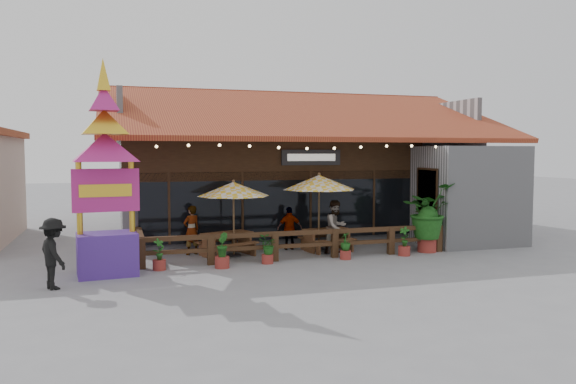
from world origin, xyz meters
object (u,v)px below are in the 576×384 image
object	(u,v)px
umbrella_left	(233,189)
tropical_plant	(428,213)
thai_sign_tower	(105,153)
umbrella_right	(319,183)
picnic_table_right	(327,236)
picnic_table_left	(227,240)
pedestrian	(53,254)

from	to	relation	value
umbrella_left	tropical_plant	bearing A→B (deg)	-10.19
thai_sign_tower	tropical_plant	size ratio (longest dim) A/B	2.71
umbrella_right	picnic_table_right	distance (m)	1.86
picnic_table_left	picnic_table_right	world-z (taller)	picnic_table_left
pedestrian	umbrella_left	bearing A→B (deg)	-83.98
thai_sign_tower	tropical_plant	bearing A→B (deg)	3.48
picnic_table_right	tropical_plant	xyz separation A→B (m)	(3.18, -1.20, 0.83)
umbrella_left	umbrella_right	size ratio (longest dim) A/B	0.92
umbrella_left	umbrella_right	world-z (taller)	umbrella_right
tropical_plant	pedestrian	bearing A→B (deg)	-170.73
tropical_plant	thai_sign_tower	bearing A→B (deg)	-176.52
picnic_table_left	thai_sign_tower	bearing A→B (deg)	-152.84
pedestrian	picnic_table_right	bearing A→B (deg)	-94.43
picnic_table_right	thai_sign_tower	world-z (taller)	thai_sign_tower
umbrella_right	picnic_table_left	bearing A→B (deg)	178.81
umbrella_right	picnic_table_right	size ratio (longest dim) A/B	1.56
umbrella_right	pedestrian	xyz separation A→B (m)	(-8.10, -3.09, -1.47)
picnic_table_left	picnic_table_right	size ratio (longest dim) A/B	1.14
thai_sign_tower	picnic_table_left	bearing A→B (deg)	27.16
umbrella_left	pedestrian	bearing A→B (deg)	-149.35
umbrella_right	tropical_plant	distance (m)	3.81
picnic_table_left	thai_sign_tower	distance (m)	5.03
picnic_table_right	tropical_plant	bearing A→B (deg)	-20.73
umbrella_left	pedestrian	world-z (taller)	umbrella_left
tropical_plant	umbrella_right	bearing A→B (deg)	160.85
umbrella_left	picnic_table_left	world-z (taller)	umbrella_left
umbrella_right	picnic_table_left	size ratio (longest dim) A/B	1.37
picnic_table_right	tropical_plant	world-z (taller)	tropical_plant
umbrella_right	umbrella_left	bearing A→B (deg)	-179.07
umbrella_right	pedestrian	distance (m)	8.80
picnic_table_left	pedestrian	distance (m)	5.87
umbrella_left	tropical_plant	world-z (taller)	umbrella_left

